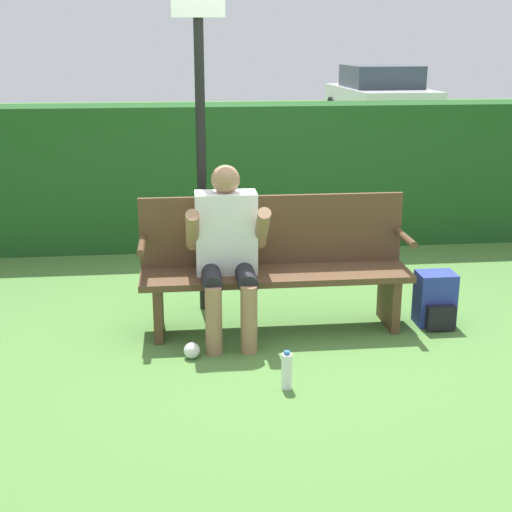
{
  "coord_description": "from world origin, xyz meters",
  "views": [
    {
      "loc": [
        -0.65,
        -4.67,
        1.97
      ],
      "look_at": [
        -0.15,
        -0.1,
        0.58
      ],
      "focal_mm": 50.0,
      "sensor_mm": 36.0,
      "label": 1
    }
  ],
  "objects_px": {
    "park_bench": "(274,263)",
    "person_seated": "(227,245)",
    "signpost": "(201,128)",
    "water_bottle": "(287,371)",
    "parked_car": "(380,96)",
    "backpack": "(435,300)"
  },
  "relations": [
    {
      "from": "park_bench",
      "to": "backpack",
      "type": "xyz_separation_m",
      "value": [
        1.16,
        -0.11,
        -0.29
      ]
    },
    {
      "from": "park_bench",
      "to": "parked_car",
      "type": "height_order",
      "value": "parked_car"
    },
    {
      "from": "person_seated",
      "to": "parked_car",
      "type": "relative_size",
      "value": 0.3
    },
    {
      "from": "backpack",
      "to": "water_bottle",
      "type": "height_order",
      "value": "backpack"
    },
    {
      "from": "backpack",
      "to": "water_bottle",
      "type": "distance_m",
      "value": 1.5
    },
    {
      "from": "person_seated",
      "to": "signpost",
      "type": "distance_m",
      "value": 0.9
    },
    {
      "from": "backpack",
      "to": "person_seated",
      "type": "bearing_deg",
      "value": -179.43
    },
    {
      "from": "person_seated",
      "to": "parked_car",
      "type": "bearing_deg",
      "value": 70.06
    },
    {
      "from": "park_bench",
      "to": "backpack",
      "type": "height_order",
      "value": "park_bench"
    },
    {
      "from": "person_seated",
      "to": "parked_car",
      "type": "height_order",
      "value": "parked_car"
    },
    {
      "from": "water_bottle",
      "to": "signpost",
      "type": "xyz_separation_m",
      "value": [
        -0.43,
        1.37,
        1.26
      ]
    },
    {
      "from": "person_seated",
      "to": "parked_car",
      "type": "distance_m",
      "value": 13.73
    },
    {
      "from": "park_bench",
      "to": "parked_car",
      "type": "bearing_deg",
      "value": 71.24
    },
    {
      "from": "water_bottle",
      "to": "signpost",
      "type": "bearing_deg",
      "value": 107.43
    },
    {
      "from": "parked_car",
      "to": "signpost",
      "type": "bearing_deg",
      "value": 156.85
    },
    {
      "from": "park_bench",
      "to": "parked_car",
      "type": "distance_m",
      "value": 13.5
    },
    {
      "from": "backpack",
      "to": "water_bottle",
      "type": "bearing_deg",
      "value": -144.24
    },
    {
      "from": "park_bench",
      "to": "person_seated",
      "type": "xyz_separation_m",
      "value": [
        -0.34,
        -0.12,
        0.18
      ]
    },
    {
      "from": "person_seated",
      "to": "backpack",
      "type": "xyz_separation_m",
      "value": [
        1.5,
        0.01,
        -0.46
      ]
    },
    {
      "from": "backpack",
      "to": "parked_car",
      "type": "relative_size",
      "value": 0.1
    },
    {
      "from": "signpost",
      "to": "water_bottle",
      "type": "bearing_deg",
      "value": -72.57
    },
    {
      "from": "parked_car",
      "to": "park_bench",
      "type": "bearing_deg",
      "value": 159.37
    }
  ]
}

